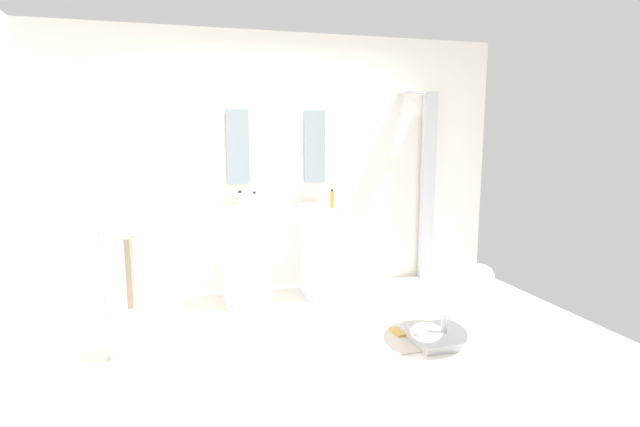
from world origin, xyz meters
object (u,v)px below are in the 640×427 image
(pedestal_sink_right, at_px, (324,247))
(soap_bottle_white, at_px, (254,202))
(coffee_mug, at_px, (421,335))
(soap_bottle_amber, at_px, (332,199))
(lounge_chair, at_px, (445,297))
(soap_bottle_clear, at_px, (240,201))
(magazine_ochre, at_px, (408,331))
(towel_rack, at_px, (126,274))
(shower_column, at_px, (426,182))
(pedestal_sink_left, at_px, (245,252))

(pedestal_sink_right, distance_m, soap_bottle_white, 0.88)
(coffee_mug, bearing_deg, soap_bottle_amber, 108.09)
(lounge_chair, bearing_deg, soap_bottle_clear, 139.89)
(magazine_ochre, height_order, soap_bottle_clear, soap_bottle_clear)
(pedestal_sink_right, xyz_separation_m, towel_rack, (-1.77, -0.96, 0.13))
(soap_bottle_amber, bearing_deg, coffee_mug, -71.91)
(towel_rack, relative_size, coffee_mug, 9.43)
(soap_bottle_white, height_order, soap_bottle_clear, soap_bottle_clear)
(lounge_chair, xyz_separation_m, magazine_ochre, (-0.21, 0.19, -0.33))
(soap_bottle_clear, bearing_deg, pedestal_sink_right, 7.43)
(magazine_ochre, bearing_deg, towel_rack, 171.91)
(lounge_chair, xyz_separation_m, towel_rack, (-2.36, 0.36, 0.28))
(towel_rack, distance_m, soap_bottle_white, 1.39)
(soap_bottle_amber, bearing_deg, soap_bottle_clear, 175.06)
(towel_rack, bearing_deg, pedestal_sink_right, 28.44)
(pedestal_sink_right, bearing_deg, lounge_chair, -65.68)
(pedestal_sink_right, height_order, soap_bottle_clear, soap_bottle_clear)
(shower_column, height_order, lounge_chair, shower_column)
(towel_rack, relative_size, soap_bottle_white, 5.45)
(towel_rack, height_order, soap_bottle_white, soap_bottle_white)
(coffee_mug, xyz_separation_m, soap_bottle_amber, (-0.37, 1.13, 0.94))
(soap_bottle_white, distance_m, soap_bottle_clear, 0.13)
(pedestal_sink_right, height_order, towel_rack, pedestal_sink_right)
(shower_column, bearing_deg, soap_bottle_clear, -169.03)
(pedestal_sink_right, distance_m, coffee_mug, 1.44)
(magazine_ochre, bearing_deg, soap_bottle_amber, 107.28)
(magazine_ochre, xyz_separation_m, soap_bottle_white, (-1.09, 0.99, 0.98))
(magazine_ochre, relative_size, soap_bottle_clear, 1.49)
(magazine_ochre, xyz_separation_m, soap_bottle_clear, (-1.22, 1.01, 0.98))
(pedestal_sink_right, bearing_deg, soap_bottle_clear, -172.57)
(pedestal_sink_left, height_order, towel_rack, pedestal_sink_left)
(coffee_mug, bearing_deg, pedestal_sink_right, 106.51)
(soap_bottle_amber, bearing_deg, pedestal_sink_left, 167.25)
(lounge_chair, xyz_separation_m, soap_bottle_amber, (-0.57, 1.13, 0.65))
(shower_column, height_order, soap_bottle_amber, shower_column)
(pedestal_sink_right, relative_size, lounge_chair, 0.93)
(towel_rack, bearing_deg, soap_bottle_white, 37.81)
(shower_column, bearing_deg, lounge_chair, -112.66)
(pedestal_sink_right, bearing_deg, shower_column, 13.27)
(magazine_ochre, height_order, soap_bottle_amber, soap_bottle_amber)
(pedestal_sink_left, xyz_separation_m, lounge_chair, (1.38, -1.31, -0.15))
(soap_bottle_clear, bearing_deg, magazine_ochre, -39.80)
(pedestal_sink_right, xyz_separation_m, lounge_chair, (0.59, -1.31, -0.15))
(pedestal_sink_right, relative_size, magazine_ochre, 3.70)
(pedestal_sink_right, bearing_deg, coffee_mug, -73.49)
(towel_rack, height_order, magazine_ochre, towel_rack)
(pedestal_sink_right, xyz_separation_m, soap_bottle_clear, (-0.84, -0.11, 0.50))
(towel_rack, bearing_deg, soap_bottle_clear, 42.33)
(lounge_chair, bearing_deg, pedestal_sink_left, 136.46)
(towel_rack, distance_m, coffee_mug, 2.26)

